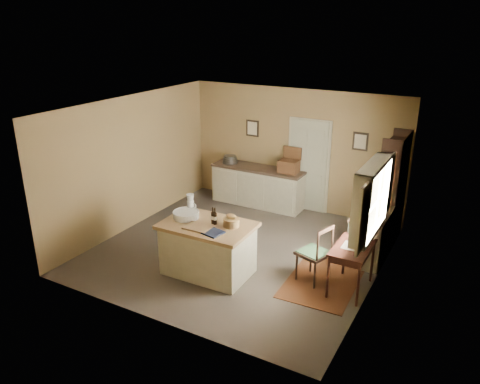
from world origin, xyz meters
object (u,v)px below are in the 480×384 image
at_px(writing_desk, 352,252).
at_px(desk_chair, 314,253).
at_px(sideboard, 258,185).
at_px(work_island, 208,247).
at_px(shelving_unit, 395,189).
at_px(right_cabinet, 370,236).

relative_size(writing_desk, desk_chair, 0.90).
bearing_deg(desk_chair, sideboard, 149.79).
relative_size(work_island, desk_chair, 1.53).
bearing_deg(sideboard, writing_desk, -40.82).
height_order(work_island, shelving_unit, shelving_unit).
xyz_separation_m(sideboard, writing_desk, (2.94, -2.54, 0.19)).
distance_m(work_island, shelving_unit, 3.74).
xyz_separation_m(sideboard, right_cabinet, (2.94, -1.37, -0.02)).
bearing_deg(desk_chair, work_island, -141.62).
xyz_separation_m(work_island, desk_chair, (1.66, 0.62, 0.02)).
bearing_deg(right_cabinet, sideboard, 155.05).
relative_size(desk_chair, shelving_unit, 0.47).
bearing_deg(right_cabinet, shelving_unit, 80.81).
distance_m(sideboard, writing_desk, 3.89).
bearing_deg(work_island, right_cabinet, 37.75).
xyz_separation_m(sideboard, desk_chair, (2.32, -2.57, 0.02)).
distance_m(right_cabinet, shelving_unit, 1.14).
height_order(desk_chair, shelving_unit, shelving_unit).
bearing_deg(desk_chair, shelving_unit, 87.94).
bearing_deg(work_island, desk_chair, 19.71).
height_order(writing_desk, shelving_unit, shelving_unit).
bearing_deg(right_cabinet, work_island, -141.31).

